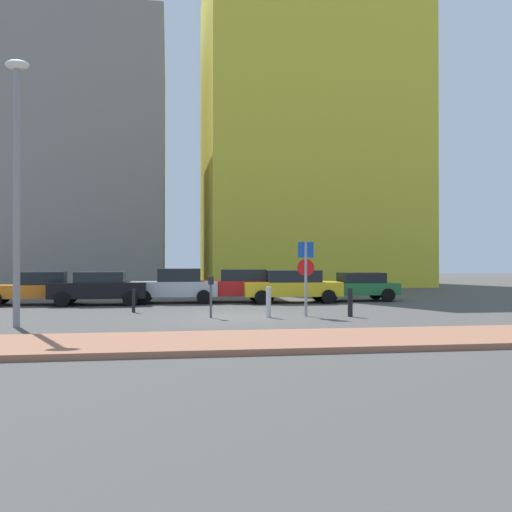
{
  "coord_description": "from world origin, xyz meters",
  "views": [
    {
      "loc": [
        -2.36,
        -19.5,
        1.97
      ],
      "look_at": [
        0.86,
        1.4,
        2.13
      ],
      "focal_mm": 39.84,
      "sensor_mm": 36.0,
      "label": 1
    }
  ],
  "objects": [
    {
      "name": "ground_plane",
      "position": [
        0.0,
        0.0,
        0.0
      ],
      "size": [
        120.0,
        120.0,
        0.0
      ],
      "primitive_type": "plane",
      "color": "#4C4947"
    },
    {
      "name": "sidewalk_brick",
      "position": [
        0.0,
        -6.34,
        0.07
      ],
      "size": [
        40.0,
        3.24,
        0.14
      ],
      "primitive_type": "cube",
      "color": "#9E664C",
      "rests_on": "ground"
    },
    {
      "name": "parked_car_orange",
      "position": [
        -8.15,
        6.86,
        0.74
      ],
      "size": [
        4.46,
        2.15,
        1.46
      ],
      "color": "orange",
      "rests_on": "ground"
    },
    {
      "name": "parked_car_black",
      "position": [
        -5.39,
        6.26,
        0.77
      ],
      "size": [
        4.14,
        2.02,
        1.46
      ],
      "color": "black",
      "rests_on": "ground"
    },
    {
      "name": "parked_car_silver",
      "position": [
        -2.04,
        6.99,
        0.81
      ],
      "size": [
        3.95,
        2.1,
        1.59
      ],
      "color": "#B7BABF",
      "rests_on": "ground"
    },
    {
      "name": "parked_car_red",
      "position": [
        0.83,
        7.04,
        0.8
      ],
      "size": [
        4.36,
        2.21,
        1.55
      ],
      "color": "red",
      "rests_on": "ground"
    },
    {
      "name": "parked_car_yellow",
      "position": [
        3.3,
        6.35,
        0.8
      ],
      "size": [
        4.52,
        2.09,
        1.51
      ],
      "color": "gold",
      "rests_on": "ground"
    },
    {
      "name": "parked_car_green",
      "position": [
        6.61,
        6.94,
        0.72
      ],
      "size": [
        4.16,
        2.06,
        1.37
      ],
      "color": "#237238",
      "rests_on": "ground"
    },
    {
      "name": "parking_sign_post",
      "position": [
        2.42,
        -0.02,
        1.66
      ],
      "size": [
        0.59,
        0.15,
        2.65
      ],
      "color": "gray",
      "rests_on": "ground"
    },
    {
      "name": "parking_meter",
      "position": [
        -0.93,
        -0.07,
        0.92
      ],
      "size": [
        0.18,
        0.14,
        1.42
      ],
      "color": "#4C4C51",
      "rests_on": "ground"
    },
    {
      "name": "street_lamp",
      "position": [
        -6.79,
        -1.91,
        4.59
      ],
      "size": [
        0.7,
        0.36,
        7.9
      ],
      "color": "gray",
      "rests_on": "ground"
    },
    {
      "name": "traffic_bollard_near",
      "position": [
        1.05,
        -0.22,
        0.53
      ],
      "size": [
        0.17,
        0.17,
        1.06
      ],
      "primitive_type": "cylinder",
      "color": "#B7B7BC",
      "rests_on": "ground"
    },
    {
      "name": "traffic_bollard_mid",
      "position": [
        -3.67,
        2.41,
        0.44
      ],
      "size": [
        0.13,
        0.13,
        0.88
      ],
      "primitive_type": "cylinder",
      "color": "black",
      "rests_on": "ground"
    },
    {
      "name": "traffic_bollard_far",
      "position": [
        3.92,
        -0.4,
        0.5
      ],
      "size": [
        0.17,
        0.17,
        1.0
      ],
      "primitive_type": "cylinder",
      "color": "black",
      "rests_on": "ground"
    },
    {
      "name": "building_colorful_midrise",
      "position": [
        8.71,
        26.22,
        12.81
      ],
      "size": [
        16.24,
        15.02,
        25.62
      ],
      "primitive_type": "cube",
      "color": "gold",
      "rests_on": "ground"
    },
    {
      "name": "building_under_construction",
      "position": [
        -9.74,
        28.74,
        10.12
      ],
      "size": [
        14.06,
        15.84,
        20.24
      ],
      "primitive_type": "cube",
      "color": "gray",
      "rests_on": "ground"
    }
  ]
}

